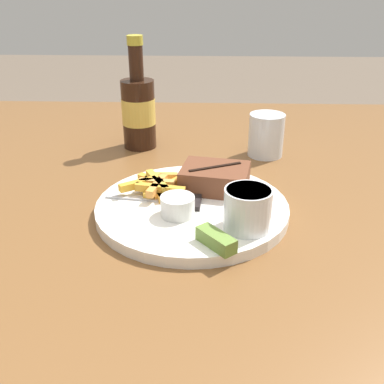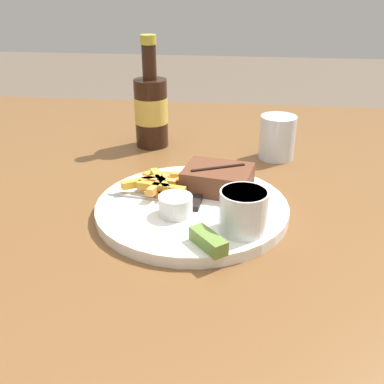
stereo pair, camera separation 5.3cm
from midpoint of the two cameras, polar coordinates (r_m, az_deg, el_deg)
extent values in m
cube|color=brown|center=(0.74, 2.09, -4.10)|extent=(1.58, 1.36, 0.04)
cylinder|color=brown|center=(1.65, -22.23, -2.55)|extent=(0.06, 0.06, 0.70)
cylinder|color=white|center=(0.72, 2.12, -2.25)|extent=(0.31, 0.31, 0.01)
cylinder|color=white|center=(0.72, 2.13, -1.62)|extent=(0.31, 0.31, 0.00)
cube|color=brown|center=(0.76, 5.32, 1.66)|extent=(0.12, 0.10, 0.04)
cube|color=black|center=(0.75, 5.38, 3.06)|extent=(0.09, 0.04, 0.00)
cube|color=gold|center=(0.73, -1.85, 0.52)|extent=(0.08, 0.03, 0.01)
cube|color=gold|center=(0.76, -2.46, 0.68)|extent=(0.03, 0.05, 0.01)
cube|color=gold|center=(0.76, -2.61, 0.72)|extent=(0.04, 0.08, 0.01)
cube|color=#DB9649|center=(0.77, -3.00, 1.05)|extent=(0.05, 0.03, 0.01)
cube|color=gold|center=(0.80, -1.14, 2.08)|extent=(0.05, 0.01, 0.01)
cube|color=gold|center=(0.75, -1.96, 0.49)|extent=(0.03, 0.08, 0.01)
cube|color=gold|center=(0.76, -2.30, 0.83)|extent=(0.03, 0.08, 0.01)
cube|color=orange|center=(0.75, -2.18, 0.25)|extent=(0.04, 0.07, 0.01)
cube|color=gold|center=(0.78, -2.69, 1.53)|extent=(0.05, 0.05, 0.01)
cube|color=#E99742|center=(0.74, -2.18, 0.92)|extent=(0.03, 0.07, 0.01)
cube|color=gold|center=(0.75, -4.50, 1.21)|extent=(0.06, 0.05, 0.01)
cube|color=#E39E4C|center=(0.75, -2.14, 1.27)|extent=(0.06, 0.02, 0.01)
cube|color=gold|center=(0.76, -3.08, 0.81)|extent=(0.02, 0.07, 0.01)
cube|color=orange|center=(0.78, 0.58, 1.41)|extent=(0.05, 0.07, 0.01)
cube|color=gold|center=(0.76, -2.11, 1.48)|extent=(0.05, 0.08, 0.01)
cylinder|color=white|center=(0.64, 8.93, -2.47)|extent=(0.07, 0.07, 0.06)
cylinder|color=beige|center=(0.63, 9.09, -0.50)|extent=(0.06, 0.06, 0.01)
cylinder|color=silver|center=(0.68, 0.15, -1.75)|extent=(0.05, 0.05, 0.03)
cylinder|color=#C67A4C|center=(0.67, 0.16, -0.81)|extent=(0.05, 0.05, 0.01)
cube|color=olive|center=(0.60, 4.62, -6.24)|extent=(0.06, 0.06, 0.02)
cube|color=#B7B7BC|center=(0.74, -4.88, -0.54)|extent=(0.10, 0.02, 0.00)
cube|color=#B7B7BC|center=(0.72, 0.16, -1.29)|extent=(0.03, 0.01, 0.00)
cube|color=#B7B7BC|center=(0.72, 0.25, -1.13)|extent=(0.03, 0.01, 0.00)
cube|color=#B7B7BC|center=(0.72, 0.33, -0.97)|extent=(0.03, 0.01, 0.00)
cube|color=#B7B7BC|center=(0.79, 3.42, 1.39)|extent=(0.02, 0.11, 0.00)
cube|color=black|center=(0.72, 2.65, -1.16)|extent=(0.02, 0.06, 0.01)
cylinder|color=black|center=(0.99, -3.65, 9.93)|extent=(0.07, 0.07, 0.15)
cylinder|color=gold|center=(0.99, -3.66, 10.33)|extent=(0.07, 0.07, 0.06)
cylinder|color=black|center=(0.97, -3.83, 16.12)|extent=(0.03, 0.03, 0.07)
cylinder|color=gold|center=(0.96, -3.92, 18.75)|extent=(0.03, 0.03, 0.02)
cylinder|color=silver|center=(0.95, 12.38, 6.78)|extent=(0.07, 0.07, 0.09)
camera|label=1|loc=(0.03, -87.84, 1.06)|focal=42.00mm
camera|label=2|loc=(0.03, 92.16, -1.06)|focal=42.00mm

